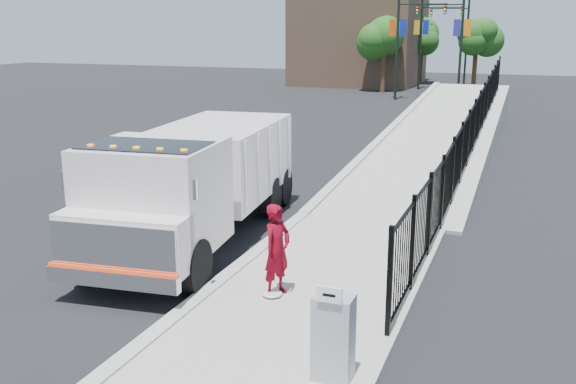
% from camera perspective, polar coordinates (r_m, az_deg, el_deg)
% --- Properties ---
extents(ground, '(120.00, 120.00, 0.00)m').
position_cam_1_polar(ground, '(13.54, -4.28, -6.95)').
color(ground, black).
rests_on(ground, ground).
extents(sidewalk, '(3.55, 12.00, 0.12)m').
position_cam_1_polar(sidewalk, '(11.15, 0.45, -11.51)').
color(sidewalk, '#9E998E').
rests_on(sidewalk, ground).
extents(curb, '(0.30, 12.00, 0.16)m').
position_cam_1_polar(curb, '(11.88, -8.42, -9.85)').
color(curb, '#ADAAA3').
rests_on(curb, ground).
extents(ramp, '(3.95, 24.06, 3.19)m').
position_cam_1_polar(ramp, '(28.02, 13.81, 3.98)').
color(ramp, '#9E998E').
rests_on(ramp, ground).
extents(iron_fence, '(0.10, 28.00, 1.80)m').
position_cam_1_polar(iron_fence, '(23.81, 16.09, 4.20)').
color(iron_fence, black).
rests_on(iron_fence, ground).
extents(truck, '(3.43, 8.32, 2.77)m').
position_cam_1_polar(truck, '(14.95, -8.32, 1.27)').
color(truck, black).
rests_on(truck, ground).
extents(worker, '(0.59, 0.73, 1.73)m').
position_cam_1_polar(worker, '(11.76, -0.98, -5.19)').
color(worker, maroon).
rests_on(worker, sidewalk).
extents(utility_cabinet, '(0.55, 0.40, 1.25)m').
position_cam_1_polar(utility_cabinet, '(9.19, 4.04, -12.78)').
color(utility_cabinet, gray).
rests_on(utility_cabinet, sidewalk).
extents(arrow_sign, '(0.35, 0.04, 0.22)m').
position_cam_1_polar(arrow_sign, '(8.68, 3.70, -9.10)').
color(arrow_sign, white).
rests_on(arrow_sign, utility_cabinet).
extents(debris, '(0.38, 0.38, 0.10)m').
position_cam_1_polar(debris, '(11.98, -1.42, -9.02)').
color(debris, silver).
rests_on(debris, sidewalk).
extents(light_pole_0, '(3.78, 0.22, 8.00)m').
position_cam_1_polar(light_pole_0, '(44.85, 10.11, 13.62)').
color(light_pole_0, black).
rests_on(light_pole_0, ground).
extents(light_pole_1, '(3.78, 0.22, 8.00)m').
position_cam_1_polar(light_pole_1, '(45.83, 14.80, 13.39)').
color(light_pole_1, black).
rests_on(light_pole_1, ground).
extents(light_pole_2, '(3.78, 0.22, 8.00)m').
position_cam_1_polar(light_pole_2, '(52.83, 12.07, 13.65)').
color(light_pole_2, black).
rests_on(light_pole_2, ground).
extents(light_pole_3, '(3.78, 0.22, 8.00)m').
position_cam_1_polar(light_pole_3, '(56.70, 15.33, 13.50)').
color(light_pole_3, black).
rests_on(light_pole_3, ground).
extents(tree_0, '(3.03, 3.03, 5.51)m').
position_cam_1_polar(tree_0, '(49.88, 8.55, 13.30)').
color(tree_0, '#382314').
rests_on(tree_0, ground).
extents(tree_1, '(2.27, 2.27, 5.13)m').
position_cam_1_polar(tree_1, '(52.01, 16.42, 12.88)').
color(tree_1, '#382314').
rests_on(tree_1, ground).
extents(tree_2, '(2.88, 2.88, 5.44)m').
position_cam_1_polar(tree_2, '(58.16, 11.81, 13.32)').
color(tree_2, '#382314').
rests_on(tree_2, ground).
extents(building, '(10.00, 10.00, 8.00)m').
position_cam_1_polar(building, '(57.23, 6.43, 13.56)').
color(building, '#8C664C').
rests_on(building, ground).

